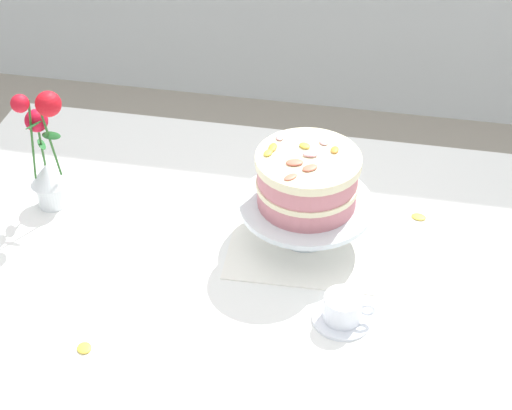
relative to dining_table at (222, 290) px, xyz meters
The scene contains 8 objects.
dining_table is the anchor object (origin of this frame).
linen_napkin 0.22m from the dining_table, 32.80° to the left, with size 0.32×0.32×0.00m, color white.
cake_stand 0.26m from the dining_table, 32.80° to the left, with size 0.29×0.29×0.10m.
layer_cake 0.32m from the dining_table, 32.82° to the left, with size 0.22×0.22×0.12m.
flower_vase 0.49m from the dining_table, 165.06° to the left, with size 0.11×0.09×0.30m.
teacup 0.32m from the dining_table, 24.81° to the right, with size 0.12×0.12×0.06m.
loose_petal_0 0.37m from the dining_table, 124.01° to the right, with size 0.03×0.03×0.01m, color yellow.
loose_petal_1 0.48m from the dining_table, 28.71° to the left, with size 0.03×0.03×0.00m, color yellow.
Camera 1 is at (0.32, -1.27, 1.90)m, focal length 56.52 mm.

